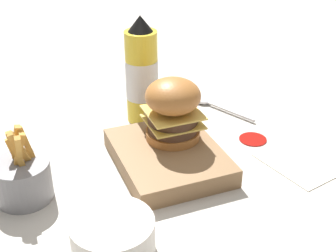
{
  "coord_description": "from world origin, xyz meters",
  "views": [
    {
      "loc": [
        0.71,
        -0.25,
        0.52
      ],
      "look_at": [
        -0.01,
        0.04,
        0.09
      ],
      "focal_mm": 50.0,
      "sensor_mm": 36.0,
      "label": 1
    }
  ],
  "objects": [
    {
      "name": "fries_basket",
      "position": [
        -0.01,
        -0.24,
        0.04
      ],
      "size": [
        0.1,
        0.1,
        0.14
      ],
      "color": "slate",
      "rests_on": "ground_plane"
    },
    {
      "name": "serving_board",
      "position": [
        -0.01,
        0.04,
        0.02
      ],
      "size": [
        0.24,
        0.19,
        0.04
      ],
      "color": "olive",
      "rests_on": "ground_plane"
    },
    {
      "name": "burger",
      "position": [
        -0.04,
        0.06,
        0.1
      ],
      "size": [
        0.11,
        0.11,
        0.13
      ],
      "color": "#AD6B33",
      "rests_on": "serving_board"
    },
    {
      "name": "ground_plane",
      "position": [
        0.0,
        0.0,
        0.0
      ],
      "size": [
        6.0,
        6.0,
        0.0
      ],
      "primitive_type": "plane",
      "color": "#B7B2A8"
    },
    {
      "name": "side_bowl",
      "position": [
        0.18,
        -0.13,
        0.03
      ],
      "size": [
        0.13,
        0.13,
        0.06
      ],
      "color": "silver",
      "rests_on": "ground_plane"
    },
    {
      "name": "spoon",
      "position": [
        -0.21,
        0.23,
        0.01
      ],
      "size": [
        0.17,
        0.09,
        0.01
      ],
      "rotation": [
        0.0,
        0.0,
        3.58
      ],
      "color": "silver",
      "rests_on": "ground_plane"
    },
    {
      "name": "parchment_square",
      "position": [
        0.08,
        0.3,
        0.0
      ],
      "size": [
        0.18,
        0.18,
        0.0
      ],
      "color": "beige",
      "rests_on": "ground_plane"
    },
    {
      "name": "ketchup_puddle",
      "position": [
        -0.03,
        0.24,
        0.0
      ],
      "size": [
        0.06,
        0.06,
        0.0
      ],
      "color": "#9E140F",
      "rests_on": "ground_plane"
    },
    {
      "name": "ketchup_bottle",
      "position": [
        -0.21,
        0.05,
        0.11
      ],
      "size": [
        0.07,
        0.07,
        0.24
      ],
      "color": "yellow",
      "rests_on": "ground_plane"
    }
  ]
}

